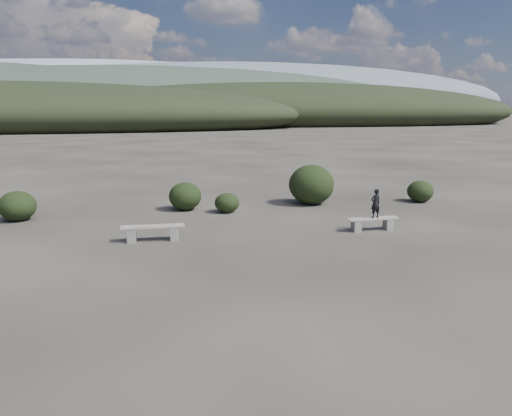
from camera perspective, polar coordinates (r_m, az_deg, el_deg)
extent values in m
plane|color=#28241F|center=(10.29, 0.34, -9.93)|extent=(1200.00, 1200.00, 0.00)
cube|color=slate|center=(14.63, -14.03, -3.02)|extent=(0.26, 0.36, 0.40)
cube|color=slate|center=(14.60, -9.30, -2.85)|extent=(0.26, 0.36, 0.40)
cube|color=gray|center=(14.55, -11.70, -2.08)|extent=(1.82, 0.45, 0.05)
cube|color=slate|center=(15.70, 11.37, -2.01)|extent=(0.23, 0.32, 0.36)
cube|color=slate|center=(16.18, 14.86, -1.77)|extent=(0.23, 0.32, 0.36)
cube|color=gray|center=(15.89, 13.18, -1.18)|extent=(1.63, 0.36, 0.05)
imported|color=black|center=(15.83, 13.50, 0.52)|extent=(0.36, 0.27, 0.90)
ellipsoid|color=black|center=(18.69, -25.62, 0.21)|extent=(1.23, 1.23, 1.01)
ellipsoid|color=black|center=(18.83, -8.10, 1.34)|extent=(1.22, 1.22, 1.04)
ellipsoid|color=black|center=(18.22, -3.34, 0.60)|extent=(0.90, 0.90, 0.72)
ellipsoid|color=black|center=(19.90, 6.36, 2.68)|extent=(1.80, 1.80, 1.57)
ellipsoid|color=black|center=(21.37, 18.26, 1.83)|extent=(1.05, 1.05, 0.88)
ellipsoid|color=black|center=(101.92, -26.33, 9.49)|extent=(110.00, 40.00, 12.00)
ellipsoid|color=black|center=(125.01, 4.37, 10.91)|extent=(120.00, 44.00, 14.00)
ellipsoid|color=#2E372D|center=(169.36, -12.53, 11.51)|extent=(190.00, 64.00, 24.00)
ellipsoid|color=slate|center=(317.71, 0.12, 12.32)|extent=(340.00, 110.00, 44.00)
ellipsoid|color=#9299A5|center=(410.37, -17.29, 11.95)|extent=(460.00, 140.00, 56.00)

